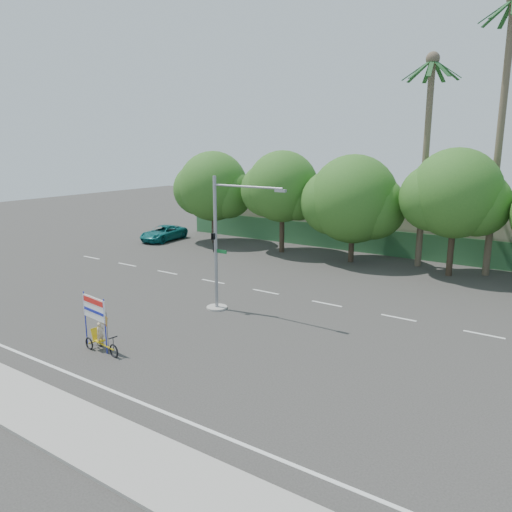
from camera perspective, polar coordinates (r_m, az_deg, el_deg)
The scene contains 14 objects.
ground at distance 22.40m, azimuth -5.92°, elevation -9.86°, with size 120.00×120.00×0.00m, color #33302D.
sidewalk_near at distance 17.93m, azimuth -22.24°, elevation -16.70°, with size 50.00×2.40×0.12m, color gray.
fence at distance 40.29m, azimuth 14.13°, elevation 1.52°, with size 38.00×0.08×2.00m, color #336B3D.
building_left at distance 48.30m, azimuth 4.89°, elevation 4.89°, with size 12.00×8.00×4.00m, color #C4B49C.
building_right at distance 42.61m, azimuth 26.47°, elevation 2.26°, with size 14.00×8.00×3.60m, color #C4B49C.
tree_far_left at distance 43.67m, azimuth -4.97°, elevation 7.70°, with size 7.14×6.00×7.96m.
tree_left at distance 39.61m, azimuth 2.98°, elevation 7.64°, with size 6.66×5.60×8.07m.
tree_center at distance 36.93m, azimuth 10.98°, elevation 6.13°, with size 7.62×6.40×7.85m.
tree_right at distance 34.69m, azimuth 21.75°, elevation 6.33°, with size 6.90×5.80×8.36m.
palm_tall at distance 35.67m, azimuth 26.33°, elevation 14.51°, with size 3.73×3.79×17.45m.
palm_short at distance 36.59m, azimuth 18.95°, elevation 12.53°, with size 3.73×3.79×14.45m.
traffic_signal at distance 25.79m, azimuth -4.11°, elevation 0.03°, with size 4.72×1.10×7.00m.
trike_billboard at distance 22.24m, azimuth -17.57°, elevation -7.89°, with size 2.45×0.72×2.42m.
pickup_truck at distance 45.75m, azimuth -10.53°, elevation 2.59°, with size 2.22×4.81×1.34m, color #0E6364.
Camera 1 is at (13.46, -15.71, 8.60)m, focal length 35.00 mm.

